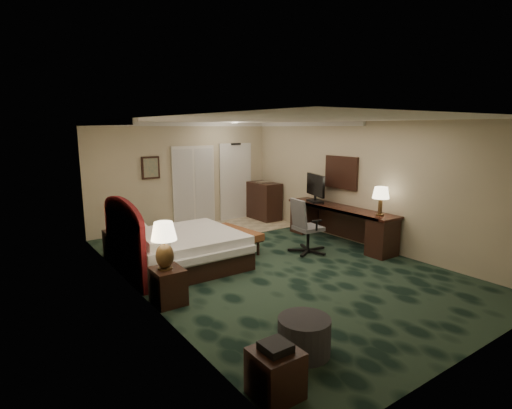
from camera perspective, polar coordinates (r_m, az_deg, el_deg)
floor at (r=7.67m, az=2.19°, el=-8.61°), size 5.00×7.50×0.00m
ceiling at (r=7.23m, az=2.35°, el=12.01°), size 5.00×7.50×0.00m
wall_back at (r=10.53m, az=-10.24°, el=4.13°), size 5.00×0.00×2.70m
wall_front at (r=4.97m, az=29.60°, el=-4.65°), size 5.00×0.00×2.70m
wall_left at (r=6.16m, az=-16.55°, el=-0.87°), size 0.00×7.50×2.70m
wall_right at (r=9.05m, az=14.97°, el=2.85°), size 0.00×7.50×2.70m
crown_molding at (r=7.23m, az=2.35°, el=11.61°), size 5.00×7.50×0.10m
tile_patch at (r=10.45m, az=-3.53°, el=-3.26°), size 3.20×1.70×0.01m
headboard at (r=7.26m, az=-18.37°, el=-4.51°), size 0.12×2.00×1.40m
entry_door at (r=11.27m, az=-2.96°, el=3.19°), size 1.02×0.06×2.18m
closet_doors at (r=10.64m, az=-8.87°, el=2.61°), size 1.20×0.06×2.10m
wall_art at (r=10.12m, az=-14.83°, el=5.10°), size 0.45×0.06×0.55m
wall_mirror at (r=9.39m, az=12.07°, el=4.49°), size 0.05×0.95×0.75m
bed at (r=7.61m, az=-10.39°, el=-6.42°), size 2.00×1.86×0.63m
nightstand_near at (r=6.13m, az=-12.46°, el=-11.30°), size 0.43×0.49×0.54m
nightstand_far at (r=8.43m, az=-19.18°, el=-5.42°), size 0.45×0.51×0.56m
lamp_near at (r=5.93m, az=-12.96°, el=-5.77°), size 0.44×0.44×0.70m
lamp_far at (r=8.32m, az=-19.51°, el=-1.44°), size 0.40×0.40×0.63m
bed_bench at (r=8.52m, az=-2.87°, el=-5.02°), size 0.59×1.36×0.45m
ottoman at (r=4.84m, az=6.89°, el=-18.15°), size 0.71×0.71×0.43m
side_table at (r=4.17m, az=2.79°, el=-22.95°), size 0.44×0.44×0.48m
desk at (r=9.19m, az=11.84°, el=-2.86°), size 0.61×2.84×0.82m
tv at (r=9.53m, az=8.49°, el=2.31°), size 0.34×0.84×0.67m
desk_lamp at (r=8.39m, az=17.36°, el=0.49°), size 0.36×0.36×0.59m
desk_chair at (r=8.31m, az=7.49°, el=-3.01°), size 0.73×0.69×1.15m
minibar at (r=11.28m, az=1.16°, el=0.50°), size 0.55×0.99×1.05m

